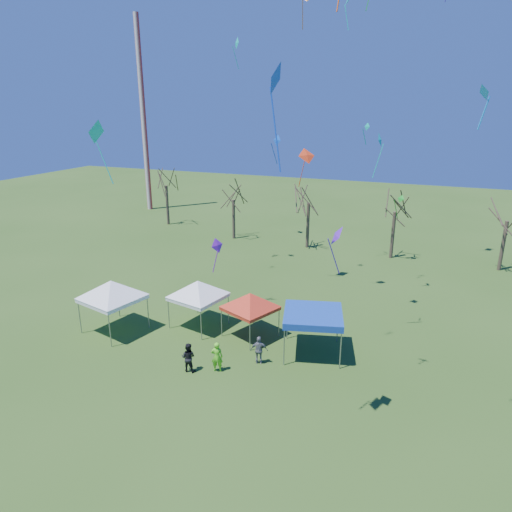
% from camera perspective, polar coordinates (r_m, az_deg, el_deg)
% --- Properties ---
extents(ground, '(140.00, 140.00, 0.00)m').
position_cam_1_polar(ground, '(25.61, -3.48, -14.61)').
color(ground, '#2D4D18').
rests_on(ground, ground).
extents(radio_mast, '(0.70, 0.70, 25.00)m').
position_cam_1_polar(radio_mast, '(65.16, -13.90, 16.55)').
color(radio_mast, silver).
rests_on(radio_mast, ground).
extents(tree_0, '(3.83, 3.83, 8.44)m').
position_cam_1_polar(tree_0, '(56.15, -11.27, 10.35)').
color(tree_0, '#3D2D21').
rests_on(tree_0, ground).
extents(tree_1, '(3.42, 3.42, 7.54)m').
position_cam_1_polar(tree_1, '(49.08, -2.87, 8.75)').
color(tree_1, '#3D2D21').
rests_on(tree_1, ground).
extents(tree_2, '(3.71, 3.71, 8.18)m').
position_cam_1_polar(tree_2, '(45.94, 6.67, 8.63)').
color(tree_2, '#3D2D21').
rests_on(tree_2, ground).
extents(tree_3, '(3.59, 3.59, 7.91)m').
position_cam_1_polar(tree_3, '(44.26, 17.17, 7.30)').
color(tree_3, '#3D2D21').
rests_on(tree_3, ground).
extents(tree_4, '(3.58, 3.58, 7.89)m').
position_cam_1_polar(tree_4, '(44.52, 29.21, 5.82)').
color(tree_4, '#3D2D21').
rests_on(tree_4, ground).
extents(tent_white_west, '(4.42, 4.42, 4.01)m').
position_cam_1_polar(tent_white_west, '(30.08, -17.67, -3.37)').
color(tent_white_west, gray).
rests_on(tent_white_west, ground).
extents(tent_white_mid, '(4.09, 4.09, 3.69)m').
position_cam_1_polar(tent_white_mid, '(29.64, -7.30, -3.48)').
color(tent_white_mid, gray).
rests_on(tent_white_mid, ground).
extents(tent_red, '(3.59, 3.59, 3.41)m').
position_cam_1_polar(tent_red, '(28.16, -0.74, -5.04)').
color(tent_red, gray).
rests_on(tent_red, ground).
extents(tent_blue, '(4.05, 4.05, 2.61)m').
position_cam_1_polar(tent_blue, '(26.64, 7.14, -7.43)').
color(tent_blue, gray).
rests_on(tent_blue, ground).
extents(person_dark, '(0.88, 0.72, 1.67)m').
position_cam_1_polar(person_dark, '(25.74, -8.46, -12.42)').
color(person_dark, black).
rests_on(person_dark, ground).
extents(person_grey, '(1.04, 0.66, 1.65)m').
position_cam_1_polar(person_grey, '(26.16, 0.39, -11.68)').
color(person_grey, slate).
rests_on(person_grey, ground).
extents(person_green, '(0.73, 0.59, 1.74)m').
position_cam_1_polar(person_green, '(25.56, -4.90, -12.43)').
color(person_green, '#62DB23').
rests_on(person_green, ground).
extents(kite_19, '(0.66, 0.65, 1.87)m').
position_cam_1_polar(kite_19, '(41.16, 13.66, 15.36)').
color(kite_19, '#0CB6A2').
rests_on(kite_19, ground).
extents(kite_17, '(0.49, 0.83, 2.50)m').
position_cam_1_polar(kite_17, '(26.98, 15.28, 13.68)').
color(kite_17, '#0DC0C9').
rests_on(kite_17, ground).
extents(kite_1, '(0.66, 1.01, 2.16)m').
position_cam_1_polar(kite_1, '(27.19, -4.84, 1.26)').
color(kite_1, purple).
rests_on(kite_1, ground).
extents(kite_27, '(0.80, 1.01, 2.16)m').
position_cam_1_polar(kite_27, '(18.59, 9.97, 2.46)').
color(kite_27, '#631CC5').
rests_on(kite_27, ground).
extents(kite_5, '(0.52, 1.15, 3.69)m').
position_cam_1_polar(kite_5, '(16.35, 2.33, 21.13)').
color(kite_5, blue).
rests_on(kite_5, ground).
extents(kite_2, '(0.95, 1.03, 2.88)m').
position_cam_1_polar(kite_2, '(47.72, -2.47, 25.02)').
color(kite_2, '#0CBFA7').
rests_on(kite_2, ground).
extents(kite_18, '(0.55, 0.76, 1.76)m').
position_cam_1_polar(kite_18, '(28.74, 11.37, 28.71)').
color(kite_18, '#0ECAD4').
rests_on(kite_18, ground).
extents(kite_9, '(0.54, 0.69, 1.57)m').
position_cam_1_polar(kite_9, '(18.81, 26.68, 17.67)').
color(kite_9, '#168FEE').
rests_on(kite_9, ground).
extents(kite_22, '(0.96, 0.92, 2.53)m').
position_cam_1_polar(kite_22, '(43.13, 17.59, 6.72)').
color(kite_22, '#169220').
rests_on(kite_22, ground).
extents(kite_11, '(1.66, 1.65, 3.00)m').
position_cam_1_polar(kite_11, '(35.63, 6.36, 12.35)').
color(kite_11, red).
rests_on(kite_11, ground).
extents(kite_13, '(1.07, 0.95, 2.76)m').
position_cam_1_polar(kite_13, '(43.30, 2.60, 14.21)').
color(kite_13, blue).
rests_on(kite_13, ground).
extents(kite_14, '(1.12, 1.59, 4.16)m').
position_cam_1_polar(kite_14, '(31.56, -19.41, 14.42)').
color(kite_14, '#0DC6B8').
rests_on(kite_14, ground).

